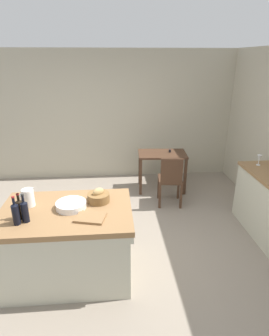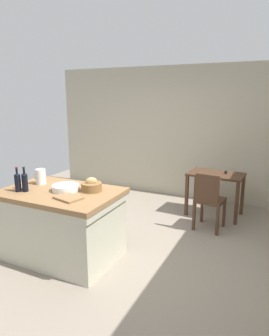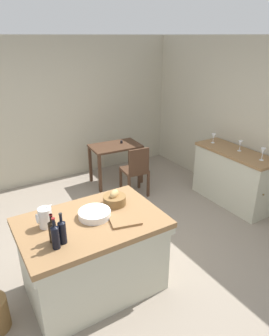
# 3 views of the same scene
# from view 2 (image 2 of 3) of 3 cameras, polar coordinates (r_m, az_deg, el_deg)

# --- Properties ---
(ground_plane) EXTENTS (6.76, 6.76, 0.00)m
(ground_plane) POSITION_cam_2_polar(r_m,az_deg,el_deg) (4.22, -3.94, -14.90)
(ground_plane) COLOR gray
(wall_back) EXTENTS (5.32, 0.12, 2.60)m
(wall_back) POSITION_cam_2_polar(r_m,az_deg,el_deg) (6.16, 7.88, 6.71)
(wall_back) COLOR #B2AA93
(wall_back) RESTS_ON ground
(island_table) EXTENTS (1.44, 0.97, 0.88)m
(island_table) POSITION_cam_2_polar(r_m,az_deg,el_deg) (3.93, -13.64, -9.82)
(island_table) COLOR olive
(island_table) RESTS_ON ground
(writing_desk) EXTENTS (0.94, 0.62, 0.79)m
(writing_desk) POSITION_cam_2_polar(r_m,az_deg,el_deg) (5.27, 15.16, -2.26)
(writing_desk) COLOR #472D1E
(writing_desk) RESTS_ON ground
(wooden_chair) EXTENTS (0.44, 0.44, 0.90)m
(wooden_chair) POSITION_cam_2_polar(r_m,az_deg,el_deg) (4.69, 13.97, -5.79)
(wooden_chair) COLOR #472D1E
(wooden_chair) RESTS_ON ground
(pitcher) EXTENTS (0.17, 0.13, 0.24)m
(pitcher) POSITION_cam_2_polar(r_m,az_deg,el_deg) (4.13, -17.42, -1.52)
(pitcher) COLOR white
(pitcher) RESTS_ON island_table
(wash_bowl) EXTENTS (0.33, 0.33, 0.07)m
(wash_bowl) POSITION_cam_2_polar(r_m,az_deg,el_deg) (3.78, -12.94, -3.66)
(wash_bowl) COLOR white
(wash_bowl) RESTS_ON island_table
(bread_basket) EXTENTS (0.25, 0.25, 0.17)m
(bread_basket) POSITION_cam_2_polar(r_m,az_deg,el_deg) (3.70, -8.16, -3.42)
(bread_basket) COLOR brown
(bread_basket) RESTS_ON island_table
(cutting_board) EXTENTS (0.34, 0.28, 0.02)m
(cutting_board) POSITION_cam_2_polar(r_m,az_deg,el_deg) (3.48, -12.44, -5.55)
(cutting_board) COLOR olive
(cutting_board) RESTS_ON island_table
(wine_bottle_dark) EXTENTS (0.07, 0.07, 0.31)m
(wine_bottle_dark) POSITION_cam_2_polar(r_m,az_deg,el_deg) (3.86, -20.12, -2.44)
(wine_bottle_dark) COLOR black
(wine_bottle_dark) RESTS_ON island_table
(wine_bottle_amber) EXTENTS (0.07, 0.07, 0.28)m
(wine_bottle_amber) POSITION_cam_2_polar(r_m,az_deg,el_deg) (3.95, -20.14, -2.22)
(wine_bottle_amber) COLOR black
(wine_bottle_amber) RESTS_ON island_table
(wine_bottle_green) EXTENTS (0.07, 0.07, 0.31)m
(wine_bottle_green) POSITION_cam_2_polar(r_m,az_deg,el_deg) (3.89, -21.33, -2.43)
(wine_bottle_green) COLOR black
(wine_bottle_green) RESTS_ON island_table
(wicker_hamper) EXTENTS (0.30, 0.30, 0.34)m
(wicker_hamper) POSITION_cam_2_polar(r_m,az_deg,el_deg) (4.75, -23.27, -10.41)
(wicker_hamper) COLOR brown
(wicker_hamper) RESTS_ON ground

